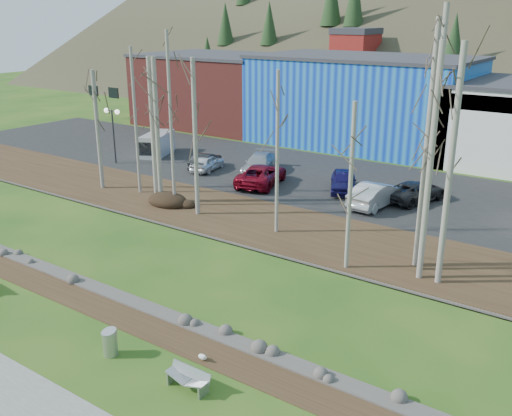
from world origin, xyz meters
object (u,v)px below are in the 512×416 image
Objects in this scene: bench_damaged at (189,378)px; car_1 at (205,161)px; car_0 at (207,162)px; seagull at (203,357)px; street_lamp at (112,121)px; car_3 at (259,164)px; van_grey at (157,144)px; car_4 at (343,181)px; car_5 at (376,194)px; litter_bin at (110,344)px; car_6 at (415,191)px; car_2 at (261,175)px.

car_1 reaches higher than bench_damaged.
seagull is at bearing 117.86° from car_0.
car_0 is (7.79, 2.57, -2.94)m from street_lamp.
seagull is 0.09× the size of car_3.
car_4 is at bearing -24.76° from van_grey.
seagull is 0.09× the size of van_grey.
car_5 reaches higher than seagull.
seagull is at bearing 113.96° from car_1.
car_3 is at bearing 112.33° from litter_bin.
seagull is 0.09× the size of car_6.
bench_damaged is 0.34× the size of car_6.
seagull is at bearing -66.44° from van_grey.
bench_damaged is at bearing 104.26° from car_2.
car_2 is 1.13× the size of car_5.
bench_damaged is 1.61m from seagull.
car_4 reaches higher than seagull.
car_3 is (4.26, 1.48, 0.09)m from car_1.
car_6 is at bearing 12.23° from street_lamp.
van_grey is at bearing -23.69° from car_0.
bench_damaged is at bearing -67.55° from van_grey.
car_4 is at bearing 174.51° from car_0.
seagull is 22.22m from car_6.
litter_bin is 0.22× the size of car_4.
car_2 is 5.93m from car_4.
van_grey reaches higher than car_4.
car_0 is 0.87× the size of car_4.
litter_bin is at bearing -40.37° from street_lamp.
car_3 is 7.67m from car_4.
bench_damaged is 0.44× the size of car_0.
car_5 is at bearing 166.64° from car_2.
car_1 is 0.82× the size of van_grey.
seagull is at bearing 28.16° from litter_bin.
van_grey reaches higher than car_5.
bench_damaged is 28.43m from car_1.
street_lamp reaches higher than car_5.
car_1 reaches higher than seagull.
seagull is 22.31m from car_2.
car_6 is at bearing -118.45° from car_5.
street_lamp is at bearing -179.67° from car_3.
seagull is 25.69m from car_3.
litter_bin is 29.09m from street_lamp.
van_grey is (-20.60, 23.59, 0.61)m from litter_bin.
litter_bin reaches higher than seagull.
bench_damaged is at bearing -46.11° from seagull.
bench_damaged is at bearing -80.86° from car_3.
car_0 is 11.47m from car_4.
car_4 is (5.57, 2.05, -0.02)m from car_2.
seagull is 0.10× the size of car_4.
car_5 is (3.26, -1.91, 0.06)m from car_4.
litter_bin is 0.20× the size of van_grey.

